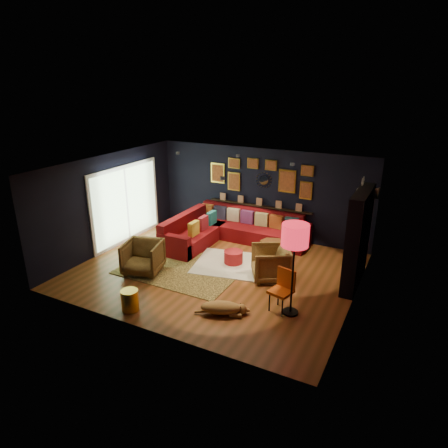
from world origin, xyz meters
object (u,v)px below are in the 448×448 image
at_px(coffee_table, 275,245).
at_px(floor_lamp, 295,239).
at_px(armchair_left, 143,256).
at_px(dog, 221,305).
at_px(sectional, 227,231).
at_px(orange_chair, 283,287).
at_px(armchair_right, 271,262).
at_px(pouf, 233,257).
at_px(gold_stool, 130,300).

relative_size(coffee_table, floor_lamp, 0.43).
bearing_deg(armchair_left, dog, -32.36).
bearing_deg(dog, floor_lamp, 5.76).
relative_size(sectional, coffee_table, 4.15).
distance_m(orange_chair, dog, 1.30).
bearing_deg(armchair_left, coffee_table, 26.32).
relative_size(coffee_table, dog, 0.74).
bearing_deg(dog, armchair_right, 57.34).
relative_size(armchair_right, orange_chair, 0.98).
bearing_deg(orange_chair, pouf, 155.97).
bearing_deg(dog, orange_chair, 12.48).
bearing_deg(coffee_table, floor_lamp, -62.58).
height_order(coffee_table, armchair_left, armchair_left).
xyz_separation_m(armchair_left, floor_lamp, (3.75, -0.09, 1.18)).
xyz_separation_m(armchair_right, gold_stool, (-2.03, -2.59, -0.21)).
xyz_separation_m(sectional, floor_lamp, (2.84, -2.77, 1.29)).
relative_size(sectional, armchair_left, 3.90).
relative_size(armchair_left, floor_lamp, 0.46).
relative_size(coffee_table, gold_stool, 1.86).
xyz_separation_m(armchair_right, orange_chair, (0.71, -1.15, 0.09)).
xyz_separation_m(armchair_right, floor_lamp, (0.90, -1.21, 1.19)).
relative_size(sectional, orange_chair, 3.88).
height_order(sectional, armchair_left, armchair_left).
bearing_deg(coffee_table, orange_chair, -65.96).
bearing_deg(pouf, coffee_table, 46.32).
height_order(pouf, floor_lamp, floor_lamp).
bearing_deg(sectional, coffee_table, -14.43).
xyz_separation_m(gold_stool, floor_lamp, (2.93, 1.38, 1.40)).
relative_size(armchair_left, orange_chair, 0.99).
bearing_deg(sectional, pouf, -56.98).
bearing_deg(armchair_left, orange_chair, -16.09).
distance_m(sectional, pouf, 1.50).
distance_m(coffee_table, floor_lamp, 2.94).
height_order(armchair_left, armchair_right, armchair_left).
height_order(pouf, armchair_right, armchair_right).
bearing_deg(armchair_right, floor_lamp, 7.66).
bearing_deg(armchair_right, pouf, -134.77).
height_order(coffee_table, floor_lamp, floor_lamp).
bearing_deg(sectional, orange_chair, -45.80).
xyz_separation_m(pouf, orange_chair, (1.83, -1.46, 0.33)).
bearing_deg(coffee_table, sectional, 165.57).
bearing_deg(gold_stool, floor_lamp, 25.27).
distance_m(coffee_table, orange_chair, 2.52).
relative_size(armchair_right, gold_stool, 1.96).
xyz_separation_m(coffee_table, dog, (0.00, -3.03, -0.16)).
bearing_deg(floor_lamp, armchair_left, 178.68).
relative_size(sectional, dog, 3.05).
bearing_deg(orange_chair, dog, -129.90).
distance_m(pouf, orange_chair, 2.36).
height_order(sectional, dog, sectional).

